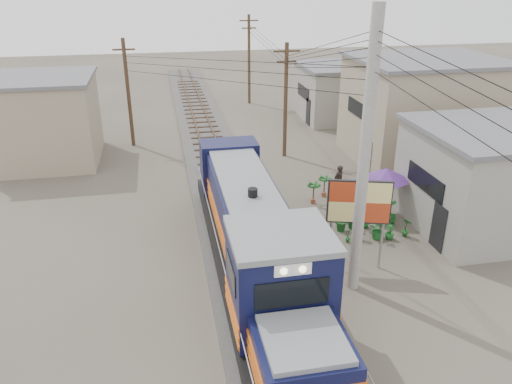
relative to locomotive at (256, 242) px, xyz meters
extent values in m
plane|color=#473F35|center=(0.00, -0.46, -1.74)|extent=(120.00, 120.00, 0.00)
cube|color=#595651|center=(0.00, 9.54, -1.66)|extent=(3.60, 70.00, 0.16)
cube|color=#51331E|center=(-0.54, 9.54, -1.48)|extent=(0.08, 70.00, 0.12)
cube|color=#51331E|center=(0.54, 9.54, -1.48)|extent=(0.08, 70.00, 0.12)
cube|color=black|center=(0.00, 0.05, -0.96)|extent=(2.91, 16.06, 0.55)
cube|color=black|center=(0.00, -4.97, -1.27)|extent=(2.21, 3.21, 0.65)
cube|color=black|center=(0.00, 5.07, -1.27)|extent=(2.21, 3.21, 0.65)
cube|color=black|center=(0.00, -6.17, -0.11)|extent=(2.39, 2.41, 1.51)
cube|color=black|center=(0.00, -3.66, 0.69)|extent=(2.85, 2.61, 3.11)
cube|color=slate|center=(0.00, -3.66, 2.30)|extent=(2.91, 2.74, 0.18)
cube|color=black|center=(0.00, -4.98, 1.24)|extent=(2.04, 0.06, 0.80)
cube|color=white|center=(0.00, -4.99, 2.00)|extent=(1.00, 0.06, 0.35)
cube|color=black|center=(0.00, 2.56, 0.29)|extent=(2.27, 9.84, 2.31)
cube|color=slate|center=(0.00, 2.56, 1.49)|extent=(2.04, 9.84, 0.18)
cube|color=orange|center=(0.00, 0.05, -0.41)|extent=(2.95, 16.06, 0.14)
cube|color=orange|center=(0.00, 0.05, -0.11)|extent=(2.95, 16.06, 0.14)
cube|color=orange|center=(0.00, 0.05, 0.19)|extent=(2.95, 16.06, 0.14)
cylinder|color=#9E9B93|center=(3.50, -0.96, 3.26)|extent=(0.40, 0.40, 10.00)
cylinder|color=#4C3826|center=(4.50, 13.54, 1.76)|extent=(0.24, 0.24, 7.00)
cube|color=#4C3826|center=(4.50, 13.54, 4.76)|extent=(1.60, 0.10, 0.10)
cube|color=#4C3826|center=(4.50, 13.54, 4.16)|extent=(1.20, 0.10, 0.10)
cylinder|color=#4C3826|center=(4.80, 27.54, 2.01)|extent=(0.24, 0.24, 7.50)
cube|color=#4C3826|center=(4.80, 27.54, 5.26)|extent=(1.60, 0.10, 0.10)
cube|color=#4C3826|center=(4.80, 27.54, 4.66)|extent=(1.20, 0.10, 0.10)
cylinder|color=#4C3826|center=(-5.00, 17.54, 1.76)|extent=(0.24, 0.24, 7.00)
cube|color=#4C3826|center=(-5.00, 17.54, 4.76)|extent=(1.60, 0.10, 0.10)
cube|color=#4C3826|center=(-5.00, 17.54, 4.16)|extent=(1.20, 0.10, 0.10)
cube|color=gray|center=(11.50, 2.54, 0.51)|extent=(7.00, 6.00, 4.50)
cube|color=slate|center=(11.50, 2.54, 2.86)|extent=(7.35, 6.30, 0.20)
cube|color=black|center=(7.98, 2.54, 0.74)|extent=(0.05, 3.00, 0.90)
cube|color=gray|center=(12.50, 11.54, 1.26)|extent=(8.00, 7.00, 6.00)
cube|color=slate|center=(12.50, 11.54, 4.36)|extent=(8.40, 7.35, 0.20)
cube|color=black|center=(8.48, 11.54, 1.56)|extent=(0.05, 3.50, 0.90)
cube|color=gray|center=(11.00, 21.54, 0.26)|extent=(6.00, 6.00, 4.00)
cube|color=slate|center=(11.00, 21.54, 2.36)|extent=(6.30, 6.30, 0.20)
cube|color=black|center=(7.98, 21.54, 0.46)|extent=(0.05, 3.00, 0.90)
cube|color=gray|center=(-10.00, 15.54, 0.76)|extent=(6.00, 6.00, 5.00)
cube|color=slate|center=(-10.00, 15.54, 3.36)|extent=(6.30, 6.30, 0.20)
cylinder|color=#99999E|center=(3.09, 0.62, -0.37)|extent=(0.10, 0.10, 2.74)
cylinder|color=#99999E|center=(4.99, 0.07, -0.37)|extent=(0.10, 0.10, 2.74)
cube|color=black|center=(4.04, 0.35, 1.11)|extent=(2.35, 0.78, 1.75)
cube|color=#B83918|center=(4.04, 0.32, 1.11)|extent=(2.23, 0.72, 1.64)
cylinder|color=black|center=(7.09, 4.43, -1.69)|extent=(0.44, 0.44, 0.10)
cylinder|color=#99999E|center=(7.09, 4.43, -0.64)|extent=(0.05, 0.05, 2.20)
cone|color=#52287A|center=(7.09, 4.43, 0.41)|extent=(2.20, 2.20, 0.55)
imported|color=black|center=(5.71, 6.94, -0.88)|extent=(0.75, 0.65, 1.72)
imported|color=#1A5C21|center=(4.52, 2.24, -1.39)|extent=(0.41, 0.32, 0.69)
imported|color=#1A5C21|center=(5.09, 2.34, -1.38)|extent=(0.46, 0.41, 0.71)
imported|color=#1A5C21|center=(5.92, 2.28, -1.31)|extent=(1.02, 1.00, 0.86)
imported|color=#1A5C21|center=(6.40, 2.14, -1.38)|extent=(0.51, 0.51, 0.71)
imported|color=#1A5C21|center=(7.20, 2.24, -1.28)|extent=(0.55, 0.59, 0.92)
imported|color=#1A5C21|center=(4.60, 3.34, -1.19)|extent=(0.64, 0.72, 1.10)
imported|color=#1A5C21|center=(5.23, 3.48, -1.27)|extent=(1.09, 1.10, 0.93)
imported|color=#1A5C21|center=(5.79, 3.38, -1.43)|extent=(0.46, 0.46, 0.60)
imported|color=#1A5C21|center=(6.59, 3.41, -1.25)|extent=(0.60, 0.61, 0.97)
imported|color=#1A5C21|center=(7.04, 3.25, -1.37)|extent=(0.37, 0.44, 0.74)
imported|color=#1A5C21|center=(4.59, 4.39, -1.34)|extent=(0.82, 0.88, 0.79)
imported|color=#1A5C21|center=(5.25, 4.44, -1.35)|extent=(0.52, 0.52, 0.77)
imported|color=#1A5C21|center=(5.87, 4.38, -1.38)|extent=(0.39, 0.45, 0.71)
camera|label=1|loc=(-3.05, -15.58, 9.09)|focal=35.00mm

